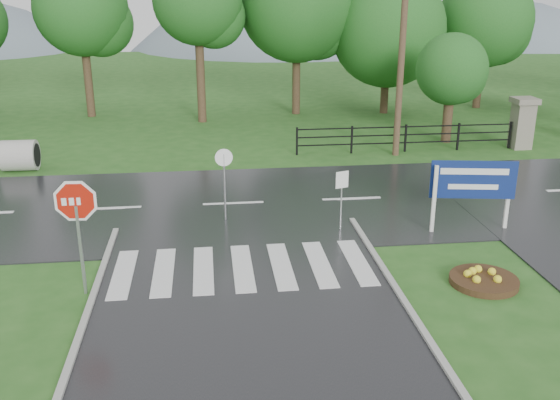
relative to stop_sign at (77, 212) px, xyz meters
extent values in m
plane|color=#27591D|center=(3.77, -4.15, -2.05)|extent=(120.00, 120.00, 0.00)
cube|color=black|center=(3.77, 5.85, -2.05)|extent=(90.00, 8.00, 0.04)
cube|color=silver|center=(0.77, 0.85, -1.99)|extent=(0.50, 2.80, 0.02)
cube|color=silver|center=(1.77, 0.85, -1.99)|extent=(0.50, 2.80, 0.02)
cube|color=silver|center=(2.77, 0.85, -1.99)|extent=(0.50, 2.80, 0.02)
cube|color=silver|center=(3.77, 0.85, -1.99)|extent=(0.50, 2.80, 0.02)
cube|color=silver|center=(4.77, 0.85, -1.99)|extent=(0.50, 2.80, 0.02)
cube|color=silver|center=(5.77, 0.85, -1.99)|extent=(0.50, 2.80, 0.02)
cube|color=silver|center=(6.77, 0.85, -1.99)|extent=(0.50, 2.80, 0.02)
cube|color=gray|center=(16.77, 11.85, -1.05)|extent=(0.80, 0.80, 2.00)
cube|color=#6B6659|center=(16.77, 11.85, 0.07)|extent=(1.00, 1.00, 0.24)
cube|color=black|center=(11.52, 11.85, -1.65)|extent=(9.50, 0.05, 0.05)
cube|color=black|center=(11.52, 11.85, -1.30)|extent=(9.50, 0.05, 0.05)
cube|color=black|center=(11.52, 11.85, -0.95)|extent=(9.50, 0.05, 0.05)
cube|color=black|center=(6.77, 11.85, -1.45)|extent=(0.08, 0.08, 1.20)
cube|color=black|center=(16.27, 11.85, -1.45)|extent=(0.08, 0.08, 1.20)
sphere|color=slate|center=(11.77, 60.85, -19.33)|extent=(48.00, 48.00, 48.00)
sphere|color=slate|center=(39.77, 60.85, -15.01)|extent=(36.00, 36.00, 36.00)
cylinder|color=#9E9B93|center=(-4.29, 10.85, -1.45)|extent=(1.30, 1.20, 1.20)
cube|color=#939399|center=(0.00, 0.00, -0.95)|extent=(0.07, 0.07, 2.20)
cylinder|color=white|center=(0.00, 0.01, 0.26)|extent=(1.32, 0.09, 1.32)
cylinder|color=#AE170C|center=(0.00, 0.00, 0.26)|extent=(1.15, 0.09, 1.15)
cube|color=silver|center=(9.44, 2.70, -1.03)|extent=(0.12, 0.12, 2.05)
cube|color=silver|center=(11.70, 2.70, -1.03)|extent=(0.12, 0.12, 2.05)
cube|color=navy|center=(10.57, 2.70, -0.46)|extent=(2.43, 0.46, 1.13)
cube|color=white|center=(10.57, 2.67, -0.21)|extent=(1.92, 0.33, 0.18)
cube|color=white|center=(10.57, 2.67, -0.67)|extent=(1.42, 0.24, 0.15)
cylinder|color=#332111|center=(9.56, -0.65, -1.97)|extent=(1.65, 1.65, 0.17)
cube|color=#939399|center=(6.81, 3.18, -1.19)|extent=(0.04, 0.04, 1.72)
cube|color=white|center=(6.81, 3.16, -0.47)|extent=(0.39, 0.14, 0.50)
cylinder|color=#939399|center=(3.46, 4.38, -0.98)|extent=(0.06, 0.06, 2.13)
cylinder|color=white|center=(3.46, 4.36, -0.02)|extent=(0.53, 0.05, 0.53)
cylinder|color=#473523|center=(10.96, 11.35, 1.99)|extent=(0.27, 0.27, 8.08)
cylinder|color=#3D2B1C|center=(13.94, 13.35, -0.67)|extent=(0.48, 0.48, 2.77)
sphere|color=#1A541B|center=(13.94, 13.35, 1.27)|extent=(3.19, 3.19, 3.19)
camera|label=1|loc=(3.00, -13.66, 4.89)|focal=40.00mm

